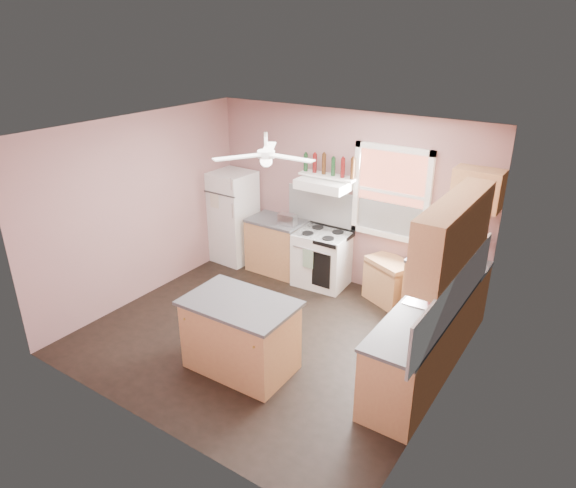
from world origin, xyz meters
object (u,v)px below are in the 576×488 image
Objects in this scene: stove at (322,259)px; cart at (389,281)px; toaster at (287,220)px; refrigerator at (233,217)px; island at (241,337)px.

cart is at bearing -1.07° from stove.
toaster is at bearing -150.78° from cart.
refrigerator reaches higher than toaster.
refrigerator is 2.35× the size of cart.
cart is (2.85, 0.10, -0.45)m from refrigerator.
refrigerator reaches higher than island.
refrigerator is 5.60× the size of toaster.
stove is (0.59, 0.09, -0.56)m from toaster.
island is at bearing -83.73° from cart.
stove is (1.74, 0.05, -0.35)m from refrigerator.
toaster is (1.14, -0.04, 0.21)m from refrigerator.
toaster reaches higher than stove.
toaster is 0.42× the size of cart.
cart is 0.55× the size of island.
refrigerator is 1.29× the size of island.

